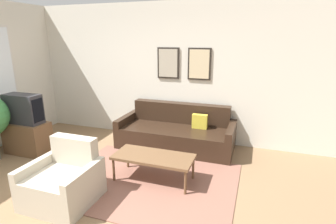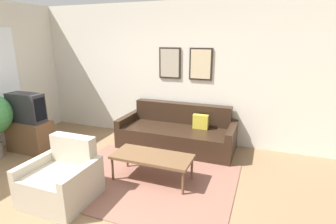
{
  "view_description": "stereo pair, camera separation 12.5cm",
  "coord_description": "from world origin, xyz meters",
  "px_view_note": "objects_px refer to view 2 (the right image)",
  "views": [
    {
      "loc": [
        2.0,
        -2.22,
        2.03
      ],
      "look_at": [
        0.65,
        1.7,
        0.85
      ],
      "focal_mm": 28.0,
      "sensor_mm": 36.0,
      "label": 1
    },
    {
      "loc": [
        2.12,
        -2.18,
        2.03
      ],
      "look_at": [
        0.65,
        1.7,
        0.85
      ],
      "focal_mm": 28.0,
      "sensor_mm": 36.0,
      "label": 2
    }
  ],
  "objects_px": {
    "tv": "(26,108)",
    "couch": "(178,133)",
    "coffee_table": "(152,158)",
    "armchair": "(62,180)"
  },
  "relations": [
    {
      "from": "tv",
      "to": "couch",
      "type": "bearing_deg",
      "value": 24.53
    },
    {
      "from": "couch",
      "to": "armchair",
      "type": "xyz_separation_m",
      "value": [
        -0.84,
        -2.14,
        -0.01
      ]
    },
    {
      "from": "armchair",
      "to": "couch",
      "type": "bearing_deg",
      "value": 76.1
    },
    {
      "from": "tv",
      "to": "armchair",
      "type": "xyz_separation_m",
      "value": [
        1.63,
        -1.01,
        -0.56
      ]
    },
    {
      "from": "coffee_table",
      "to": "tv",
      "type": "bearing_deg",
      "value": 176.21
    },
    {
      "from": "couch",
      "to": "coffee_table",
      "type": "xyz_separation_m",
      "value": [
        0.05,
        -1.3,
        0.08
      ]
    },
    {
      "from": "couch",
      "to": "tv",
      "type": "distance_m",
      "value": 2.78
    },
    {
      "from": "couch",
      "to": "coffee_table",
      "type": "distance_m",
      "value": 1.3
    },
    {
      "from": "coffee_table",
      "to": "couch",
      "type": "bearing_deg",
      "value": 92.28
    },
    {
      "from": "coffee_table",
      "to": "tv",
      "type": "distance_m",
      "value": 2.58
    }
  ]
}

